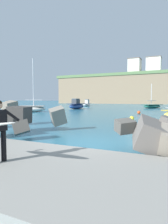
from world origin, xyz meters
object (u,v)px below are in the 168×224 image
boat_near_right (152,106)px  station_building_east (135,66)px  mooring_buoy_inner (139,112)px  boat_far_centre (32,108)px  station_building_west (154,65)px  boat_near_left (77,105)px  mooring_buoy_middle (132,118)px  boat_mid_left (87,104)px

boat_near_right → station_building_east: station_building_east is taller
boat_near_right → mooring_buoy_inner: size_ratio=13.39×
boat_far_centre → station_building_west: station_building_west is taller
boat_near_left → boat_near_right: boat_near_right is taller
mooring_buoy_inner → mooring_buoy_middle: 8.63m
boat_near_left → boat_far_centre: (-2.30, -11.09, -0.15)m
boat_near_right → boat_far_centre: boat_far_centre is taller
boat_far_centre → station_building_east: (3.77, 63.25, 15.72)m
mooring_buoy_inner → station_building_east: (-12.41, 60.67, 16.07)m
boat_near_right → mooring_buoy_middle: size_ratio=13.39×
boat_far_centre → mooring_buoy_inner: size_ratio=18.99×
boat_far_centre → boat_near_left: bearing=78.3°
boat_mid_left → boat_far_centre: size_ratio=0.53×
boat_near_left → station_building_east: (1.48, 52.16, 15.57)m
boat_far_centre → station_building_east: station_building_east is taller
mooring_buoy_middle → station_building_west: (-5.38, 69.43, 16.06)m
boat_far_centre → station_building_east: bearing=86.6°
boat_far_centre → mooring_buoy_middle: 18.04m
mooring_buoy_middle → station_building_east: station_building_east is taller
boat_near_right → boat_far_centre: 26.77m
mooring_buoy_middle → station_building_west: bearing=94.4°
boat_near_right → mooring_buoy_inner: bearing=-89.1°
boat_near_left → boat_far_centre: size_ratio=0.61×
boat_mid_left → boat_far_centre: boat_far_centre is taller
boat_near_left → boat_near_right: (13.58, 10.46, -0.27)m
mooring_buoy_inner → boat_near_left: bearing=148.5°
boat_near_right → boat_mid_left: 18.85m
boat_far_centre → mooring_buoy_middle: size_ratio=18.99×
station_building_east → station_building_west: bearing=1.2°
mooring_buoy_inner → station_building_east: bearing=101.6°
mooring_buoy_inner → mooring_buoy_middle: size_ratio=1.00×
boat_near_left → station_building_east: 54.46m
mooring_buoy_inner → station_building_east: station_building_east is taller
station_building_west → mooring_buoy_middle: bearing=-85.6°
boat_near_right → station_building_west: station_building_west is taller
boat_near_right → boat_mid_left: bearing=165.2°
mooring_buoy_middle → station_building_west: station_building_west is taller
boat_mid_left → station_building_east: size_ratio=0.70×
mooring_buoy_inner → station_building_west: (-4.56, 60.83, 16.06)m
station_building_west → boat_near_right: bearing=-84.2°
mooring_buoy_middle → station_building_west: size_ratio=0.07×
boat_mid_left → mooring_buoy_middle: 37.72m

